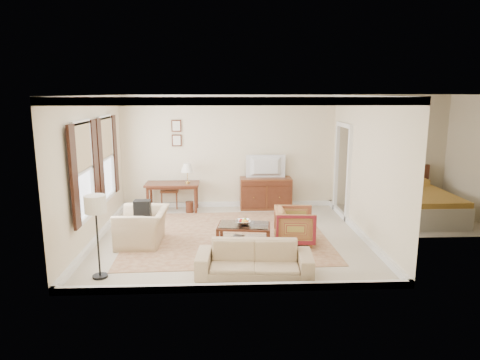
{
  "coord_description": "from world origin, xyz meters",
  "views": [
    {
      "loc": [
        -0.19,
        -8.46,
        2.95
      ],
      "look_at": [
        0.2,
        0.3,
        1.15
      ],
      "focal_mm": 32.0,
      "sensor_mm": 36.0,
      "label": 1
    }
  ],
  "objects": [
    {
      "name": "floor_lamp",
      "position": [
        -2.17,
        -1.88,
        1.13
      ],
      "size": [
        0.34,
        0.34,
        1.37
      ],
      "color": "black",
      "rests_on": "room_shell"
    },
    {
      "name": "framed_prints",
      "position": [
        -1.32,
        2.47,
        1.94
      ],
      "size": [
        0.25,
        0.04,
        0.68
      ],
      "primitive_type": null,
      "color": "#4F2516",
      "rests_on": "room_shell"
    },
    {
      "name": "doorway",
      "position": [
        2.71,
        1.5,
        1.08
      ],
      "size": [
        0.1,
        1.12,
        2.25
      ],
      "primitive_type": null,
      "color": "white",
      "rests_on": "room_shell"
    },
    {
      "name": "club_armchair",
      "position": [
        -1.76,
        -0.3,
        0.47
      ],
      "size": [
        0.74,
        1.1,
        0.94
      ],
      "primitive_type": "imported",
      "rotation": [
        0.0,
        0.0,
        -1.61
      ],
      "color": "#D0B78D",
      "rests_on": "room_shell"
    },
    {
      "name": "room_shell",
      "position": [
        0.0,
        0.0,
        2.47
      ],
      "size": [
        5.51,
        5.01,
        2.91
      ],
      "color": "beige",
      "rests_on": "ground"
    },
    {
      "name": "rug",
      "position": [
        -0.1,
        0.08,
        0.01
      ],
      "size": [
        4.19,
        3.62,
        0.01
      ],
      "primitive_type": "cube",
      "rotation": [
        0.0,
        0.0,
        0.03
      ],
      "color": "brown",
      "rests_on": "room_shell"
    },
    {
      "name": "book_a",
      "position": [
        0.01,
        -0.46,
        0.17
      ],
      "size": [
        0.28,
        0.12,
        0.38
      ],
      "primitive_type": "imported",
      "rotation": [
        0.0,
        0.0,
        -0.32
      ],
      "color": "brown",
      "rests_on": "coffee_table"
    },
    {
      "name": "window_front",
      "position": [
        -2.7,
        -0.7,
        1.55
      ],
      "size": [
        0.12,
        1.56,
        1.8
      ],
      "primitive_type": null,
      "color": "#CCB284",
      "rests_on": "room_shell"
    },
    {
      "name": "fruit_bowl",
      "position": [
        0.23,
        -0.48,
        0.48
      ],
      "size": [
        0.42,
        0.42,
        0.1
      ],
      "primitive_type": "imported",
      "color": "silver",
      "rests_on": "coffee_table"
    },
    {
      "name": "desk_lamp",
      "position": [
        -1.04,
        2.07,
        0.98
      ],
      "size": [
        0.32,
        0.32,
        0.5
      ],
      "primitive_type": null,
      "color": "silver",
      "rests_on": "writing_desk"
    },
    {
      "name": "book_b",
      "position": [
        0.43,
        -0.63,
        0.17
      ],
      "size": [
        0.26,
        0.15,
        0.38
      ],
      "primitive_type": "imported",
      "rotation": [
        0.0,
        0.0,
        -0.47
      ],
      "color": "brown",
      "rests_on": "coffee_table"
    },
    {
      "name": "tv",
      "position": [
        0.95,
        2.2,
        1.29
      ],
      "size": [
        0.96,
        0.55,
        0.13
      ],
      "primitive_type": "imported",
      "rotation": [
        0.0,
        0.0,
        3.14
      ],
      "color": "black",
      "rests_on": "sideboard"
    },
    {
      "name": "window_rear",
      "position": [
        -2.7,
        0.9,
        1.55
      ],
      "size": [
        0.12,
        1.56,
        1.8
      ],
      "primitive_type": null,
      "color": "#CCB284",
      "rests_on": "room_shell"
    },
    {
      "name": "backpack",
      "position": [
        -1.75,
        -0.27,
        0.72
      ],
      "size": [
        0.25,
        0.34,
        0.4
      ],
      "primitive_type": "cube",
      "rotation": [
        0.0,
        0.0,
        -1.67
      ],
      "color": "black",
      "rests_on": "club_armchair"
    },
    {
      "name": "sofa",
      "position": [
        0.33,
        -1.91,
        0.37
      ],
      "size": [
        1.92,
        0.7,
        0.74
      ],
      "primitive_type": "imported",
      "rotation": [
        0.0,
        0.0,
        -0.08
      ],
      "color": "#D0B78D",
      "rests_on": "room_shell"
    },
    {
      "name": "annex_bedroom",
      "position": [
        4.49,
        1.15,
        0.34
      ],
      "size": [
        3.0,
        2.7,
        2.9
      ],
      "color": "beige",
      "rests_on": "ground"
    },
    {
      "name": "striped_armchair",
      "position": [
        1.26,
        -0.4,
        0.39
      ],
      "size": [
        0.77,
        0.82,
        0.79
      ],
      "primitive_type": "imported",
      "rotation": [
        0.0,
        0.0,
        1.49
      ],
      "color": "maroon",
      "rests_on": "room_shell"
    },
    {
      "name": "coffee_table",
      "position": [
        0.24,
        -0.49,
        0.33
      ],
      "size": [
        1.09,
        0.73,
        0.43
      ],
      "rotation": [
        0.0,
        0.0,
        -0.14
      ],
      "color": "#4F2516",
      "rests_on": "room_shell"
    },
    {
      "name": "writing_desk",
      "position": [
        -1.42,
        2.07,
        0.62
      ],
      "size": [
        1.33,
        0.67,
        0.73
      ],
      "color": "#4F2516",
      "rests_on": "room_shell"
    },
    {
      "name": "desk_chair",
      "position": [
        -1.53,
        2.42,
        0.53
      ],
      "size": [
        0.54,
        0.54,
        1.05
      ],
      "primitive_type": null,
      "rotation": [
        0.0,
        0.0,
        -0.21
      ],
      "color": "brown",
      "rests_on": "room_shell"
    },
    {
      "name": "sideboard",
      "position": [
        0.95,
        2.22,
        0.4
      ],
      "size": [
        1.31,
        0.51,
        0.81
      ],
      "primitive_type": "cube",
      "color": "brown",
      "rests_on": "room_shell"
    }
  ]
}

